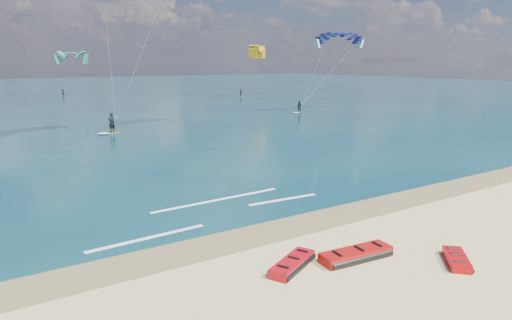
{
  "coord_description": "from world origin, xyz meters",
  "views": [
    {
      "loc": [
        -9.04,
        -12.24,
        7.16
      ],
      "look_at": [
        3.99,
        8.0,
        1.93
      ],
      "focal_mm": 32.0,
      "sensor_mm": 36.0,
      "label": 1
    }
  ],
  "objects_px": {
    "packed_kite_left": "(292,268)",
    "kitesurfer_main": "(124,27)",
    "packed_kite_right": "(456,263)",
    "kitesurfer_far": "(321,66)",
    "packed_kite_mid": "(356,259)"
  },
  "relations": [
    {
      "from": "packed_kite_mid",
      "to": "packed_kite_right",
      "type": "distance_m",
      "value": 3.58
    },
    {
      "from": "packed_kite_left",
      "to": "kitesurfer_main",
      "type": "height_order",
      "value": "kitesurfer_main"
    },
    {
      "from": "kitesurfer_main",
      "to": "kitesurfer_far",
      "type": "bearing_deg",
      "value": 9.87
    },
    {
      "from": "packed_kite_right",
      "to": "kitesurfer_far",
      "type": "xyz_separation_m",
      "value": [
        28.23,
        40.59,
        6.49
      ]
    },
    {
      "from": "packed_kite_left",
      "to": "kitesurfer_main",
      "type": "distance_m",
      "value": 32.99
    },
    {
      "from": "packed_kite_left",
      "to": "packed_kite_right",
      "type": "height_order",
      "value": "packed_kite_left"
    },
    {
      "from": "packed_kite_left",
      "to": "kitesurfer_far",
      "type": "relative_size",
      "value": 0.21
    },
    {
      "from": "kitesurfer_main",
      "to": "kitesurfer_far",
      "type": "distance_m",
      "value": 30.27
    },
    {
      "from": "kitesurfer_main",
      "to": "packed_kite_mid",
      "type": "bearing_deg",
      "value": -95.84
    },
    {
      "from": "packed_kite_mid",
      "to": "kitesurfer_main",
      "type": "relative_size",
      "value": 0.16
    },
    {
      "from": "kitesurfer_far",
      "to": "packed_kite_right",
      "type": "bearing_deg",
      "value": -137.52
    },
    {
      "from": "kitesurfer_main",
      "to": "packed_kite_right",
      "type": "bearing_deg",
      "value": -90.92
    },
    {
      "from": "packed_kite_right",
      "to": "kitesurfer_main",
      "type": "bearing_deg",
      "value": 46.1
    },
    {
      "from": "packed_kite_left",
      "to": "kitesurfer_far",
      "type": "xyz_separation_m",
      "value": [
        33.46,
        37.68,
        6.49
      ]
    },
    {
      "from": "packed_kite_left",
      "to": "packed_kite_mid",
      "type": "bearing_deg",
      "value": -42.27
    }
  ]
}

